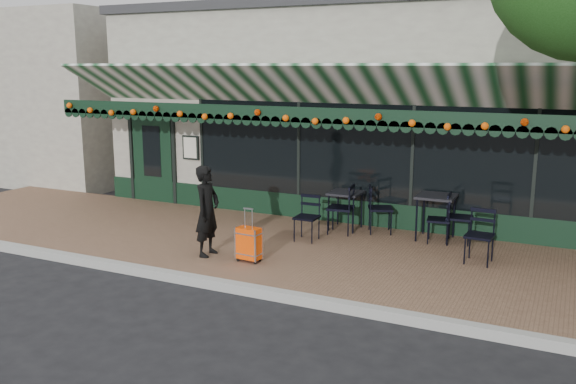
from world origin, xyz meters
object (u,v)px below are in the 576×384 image
at_px(suitcase, 249,244).
at_px(woman, 207,211).
at_px(chair_b_right, 380,209).
at_px(cafe_table_b, 346,196).
at_px(chair_b_left, 341,209).
at_px(chair_b_front, 307,218).
at_px(chair_a_front, 479,236).
at_px(chair_a_right, 459,218).
at_px(cafe_table_a, 436,200).
at_px(chair_a_left, 439,220).

bearing_deg(suitcase, woman, -175.78).
bearing_deg(chair_b_right, cafe_table_b, 70.92).
xyz_separation_m(chair_b_left, chair_b_front, (-0.38, -0.75, -0.06)).
distance_m(cafe_table_b, chair_b_left, 0.38).
xyz_separation_m(cafe_table_b, chair_a_front, (2.71, -1.07, -0.22)).
bearing_deg(chair_b_right, chair_a_right, -113.81).
xyz_separation_m(chair_a_front, chair_b_front, (-3.08, -0.00, -0.02)).
bearing_deg(chair_b_left, suitcase, -25.18).
relative_size(cafe_table_a, chair_b_right, 0.90).
distance_m(cafe_table_b, chair_b_right, 0.73).
xyz_separation_m(cafe_table_a, chair_b_left, (-1.75, -0.34, -0.27)).
bearing_deg(chair_a_front, chair_a_left, 136.48).
height_order(woman, cafe_table_a, woman).
height_order(woman, cafe_table_b, woman).
bearing_deg(cafe_table_a, suitcase, -133.30).
height_order(suitcase, chair_a_front, chair_a_front).
xyz_separation_m(suitcase, chair_a_front, (3.43, 1.55, 0.15)).
relative_size(suitcase, chair_a_left, 1.07).
xyz_separation_m(chair_a_right, chair_b_left, (-2.18, -0.32, 0.02)).
height_order(cafe_table_b, chair_a_right, chair_a_right).
relative_size(woman, suitcase, 1.72).
xyz_separation_m(woman, cafe_table_a, (3.29, 2.63, -0.02)).
bearing_deg(chair_b_left, chair_a_right, 91.05).
xyz_separation_m(chair_b_left, chair_b_right, (0.68, 0.36, -0.02)).
distance_m(suitcase, cafe_table_b, 2.74).
distance_m(woman, chair_a_front, 4.52).
bearing_deg(cafe_table_b, chair_a_right, -0.18).
relative_size(chair_a_left, chair_b_front, 0.98).
xyz_separation_m(woman, chair_b_right, (2.23, 2.65, -0.30)).
xyz_separation_m(woman, cafe_table_b, (1.52, 2.61, -0.10)).
bearing_deg(cafe_table_a, woman, -141.36).
relative_size(suitcase, chair_b_left, 0.92).
height_order(chair_a_left, chair_a_right, chair_a_right).
relative_size(cafe_table_b, chair_a_right, 0.81).
relative_size(suitcase, chair_b_front, 1.05).
bearing_deg(chair_b_left, cafe_table_a, 93.90).
xyz_separation_m(woman, chair_a_right, (3.73, 2.60, -0.31)).
bearing_deg(woman, chair_b_left, -36.08).
relative_size(woman, chair_b_front, 1.81).
height_order(cafe_table_b, chair_a_front, chair_a_front).
xyz_separation_m(cafe_table_a, chair_b_right, (-1.06, 0.02, -0.29)).
relative_size(chair_a_left, chair_a_right, 0.91).
relative_size(chair_a_right, chair_b_front, 1.08).
height_order(chair_b_right, chair_b_front, chair_b_right).
distance_m(suitcase, chair_b_front, 1.60).
bearing_deg(chair_a_left, chair_b_right, -108.85).
height_order(cafe_table_a, cafe_table_b, cafe_table_a).
height_order(woman, chair_a_right, woman).
height_order(woman, chair_b_left, woman).
bearing_deg(chair_b_front, suitcase, -104.45).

